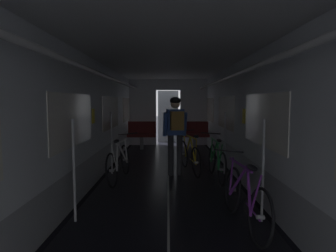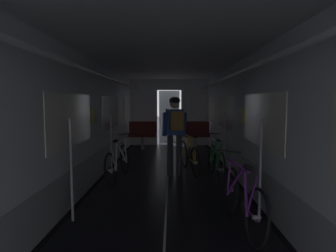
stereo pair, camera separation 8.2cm
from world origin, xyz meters
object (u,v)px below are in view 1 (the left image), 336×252
object	(u,v)px
bicycle_white	(119,162)
bicycle_green	(216,161)
bicycle_purple	(244,198)
person_cyclist_aisle	(175,127)
bench_seat_far_right	(194,133)
bench_seat_far_left	(142,133)
bicycle_yellow_in_aisle	(190,156)

from	to	relation	value
bicycle_white	bicycle_green	bearing A→B (deg)	2.03
bicycle_purple	person_cyclist_aisle	size ratio (longest dim) A/B	0.98
bicycle_green	bicycle_white	xyz separation A→B (m)	(-2.02, -0.07, -0.00)
bicycle_green	person_cyclist_aisle	size ratio (longest dim) A/B	0.98
bicycle_green	person_cyclist_aisle	bearing A→B (deg)	157.66
bench_seat_far_right	bicycle_purple	bearing A→B (deg)	-89.18
person_cyclist_aisle	bench_seat_far_left	bearing A→B (deg)	106.76
person_cyclist_aisle	bench_seat_far_right	bearing A→B (deg)	78.11
bicycle_green	bench_seat_far_left	bearing A→B (deg)	116.27
bench_seat_far_left	bicycle_green	xyz separation A→B (m)	(1.91, -3.87, -0.18)
bicycle_purple	bicycle_yellow_in_aisle	bearing A→B (deg)	99.61
bicycle_purple	bicycle_yellow_in_aisle	world-z (taller)	bicycle_purple
bench_seat_far_left	bicycle_green	size ratio (longest dim) A/B	0.58
bicycle_white	bicycle_purple	bearing A→B (deg)	-47.78
bicycle_purple	bench_seat_far_right	bearing A→B (deg)	90.82
bench_seat_far_right	bicycle_yellow_in_aisle	world-z (taller)	bench_seat_far_right
bench_seat_far_right	person_cyclist_aisle	size ratio (longest dim) A/B	0.57
bench_seat_far_left	bicycle_white	bearing A→B (deg)	-91.60
bench_seat_far_right	bench_seat_far_left	bearing A→B (deg)	180.00
bench_seat_far_left	bicycle_purple	size ratio (longest dim) A/B	0.58
bicycle_green	person_cyclist_aisle	world-z (taller)	person_cyclist_aisle
bench_seat_far_left	person_cyclist_aisle	distance (m)	3.71
bench_seat_far_left	person_cyclist_aisle	size ratio (longest dim) A/B	0.57
bench_seat_far_left	bench_seat_far_right	world-z (taller)	same
bicycle_green	bicycle_white	distance (m)	2.02
bicycle_white	bicycle_yellow_in_aisle	distance (m)	1.66
bicycle_white	bicycle_yellow_in_aisle	size ratio (longest dim) A/B	1.01
bench_seat_far_left	bench_seat_far_right	distance (m)	1.80
bicycle_white	person_cyclist_aisle	distance (m)	1.42
bench_seat_far_left	bicycle_purple	world-z (taller)	same
bicycle_green	bicycle_purple	xyz separation A→B (m)	(-0.02, -2.27, -0.00)
bicycle_purple	person_cyclist_aisle	bearing A→B (deg)	107.53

